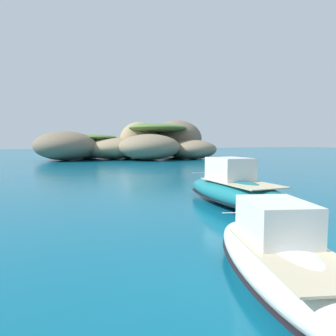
{
  "coord_description": "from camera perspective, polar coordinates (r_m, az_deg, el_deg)",
  "views": [
    {
      "loc": [
        -8.61,
        -6.39,
        4.29
      ],
      "look_at": [
        1.68,
        20.43,
        1.82
      ],
      "focal_mm": 32.24,
      "sensor_mm": 36.0,
      "label": 1
    }
  ],
  "objects": [
    {
      "name": "islet_small",
      "position": [
        76.8,
        -14.85,
        3.86
      ],
      "size": [
        31.58,
        22.04,
        6.87
      ],
      "color": "#9E8966",
      "rests_on": "ground"
    },
    {
      "name": "motorboat_teal",
      "position": [
        20.79,
        12.26,
        -4.08
      ],
      "size": [
        3.35,
        11.01,
        3.23
      ],
      "color": "#19727A",
      "rests_on": "ground"
    },
    {
      "name": "motorboat_white",
      "position": [
        9.8,
        20.55,
        -15.98
      ],
      "size": [
        4.82,
        8.95,
        2.53
      ],
      "color": "white",
      "rests_on": "ground"
    },
    {
      "name": "islet_large",
      "position": [
        80.87,
        -1.05,
        5.01
      ],
      "size": [
        31.23,
        30.15,
        10.54
      ],
      "color": "#84755B",
      "rests_on": "ground"
    }
  ]
}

